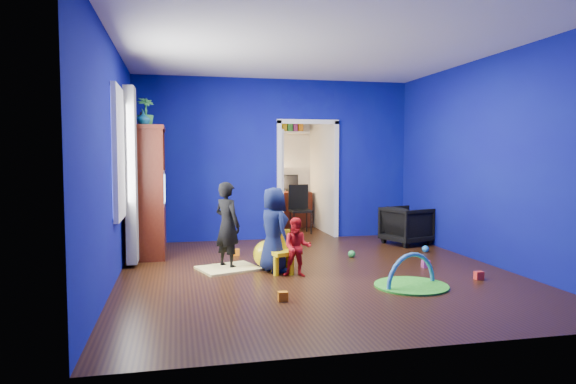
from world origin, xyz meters
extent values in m
cube|color=black|center=(0.00, 0.00, 0.00)|extent=(5.00, 5.50, 0.01)
cube|color=white|center=(0.00, 0.00, 2.90)|extent=(5.00, 5.50, 0.01)
cube|color=#0B0B7F|center=(0.00, 2.75, 1.45)|extent=(5.00, 0.02, 2.90)
cube|color=#0B0B7F|center=(0.00, -2.75, 1.45)|extent=(5.00, 0.02, 2.90)
cube|color=#0B0B7F|center=(-2.50, 0.00, 1.45)|extent=(0.02, 5.50, 2.90)
cube|color=#0B0B7F|center=(2.50, 0.00, 1.45)|extent=(0.02, 5.50, 2.90)
imported|color=black|center=(2.10, 1.71, 0.33)|extent=(0.90, 0.89, 0.65)
imported|color=black|center=(-1.10, 0.48, 0.59)|extent=(0.48, 0.51, 1.17)
imported|color=#0F1139|center=(-0.53, 0.13, 0.56)|extent=(0.52, 0.63, 1.11)
imported|color=red|center=(-0.29, -0.20, 0.37)|extent=(0.42, 0.37, 0.74)
imported|color=#0C5166|center=(-2.22, 1.34, 2.06)|extent=(0.20, 0.20, 0.20)
imported|color=#338C3D|center=(-2.22, 1.86, 2.19)|extent=(0.34, 0.34, 0.46)
cube|color=#3F160A|center=(-2.22, 1.64, 0.98)|extent=(0.58, 1.14, 1.96)
cube|color=silver|center=(-2.18, 1.64, 1.02)|extent=(0.46, 0.70, 0.54)
cube|color=#F2E07A|center=(-1.10, 0.38, 0.01)|extent=(0.90, 0.81, 0.03)
sphere|color=yellow|center=(-0.58, 0.38, 0.19)|extent=(0.37, 0.37, 0.37)
cube|color=yellow|center=(-0.44, 0.00, 0.25)|extent=(0.35, 0.35, 0.50)
cylinder|color=#449722|center=(0.89, -0.97, 0.01)|extent=(0.85, 0.85, 0.02)
torus|color=#3F8CD8|center=(0.89, -0.97, 0.02)|extent=(0.74, 0.31, 0.77)
cube|color=white|center=(-2.48, 0.35, 1.55)|extent=(0.03, 0.95, 1.55)
cube|color=slate|center=(-2.37, 0.90, 1.25)|extent=(0.14, 0.42, 2.40)
cube|color=white|center=(0.60, 2.75, 1.05)|extent=(1.16, 0.10, 2.10)
cube|color=#3D140A|center=(0.60, 4.26, 0.38)|extent=(0.88, 0.44, 0.75)
cube|color=black|center=(0.60, 4.38, 0.95)|extent=(0.40, 0.05, 0.32)
sphere|color=#FFD88C|center=(0.32, 4.32, 0.93)|extent=(0.14, 0.14, 0.14)
cube|color=black|center=(0.60, 3.30, 0.46)|extent=(0.40, 0.40, 0.92)
cube|color=white|center=(0.60, 4.37, 2.02)|extent=(0.88, 0.24, 0.04)
cube|color=#FC352A|center=(1.86, -0.83, 0.05)|extent=(0.10, 0.08, 0.10)
sphere|color=#2684D7|center=(2.06, 0.96, 0.06)|extent=(0.11, 0.11, 0.11)
cube|color=orange|center=(-0.69, -1.24, 0.05)|extent=(0.10, 0.08, 0.10)
sphere|color=green|center=(0.78, 0.81, 0.06)|extent=(0.11, 0.11, 0.11)
cube|color=#DA51A8|center=(1.54, -0.07, 0.05)|extent=(0.10, 0.08, 0.10)
cube|color=orange|center=(-0.89, 1.33, 0.05)|extent=(0.10, 0.08, 0.10)
camera|label=1|loc=(-1.76, -6.40, 1.52)|focal=32.00mm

